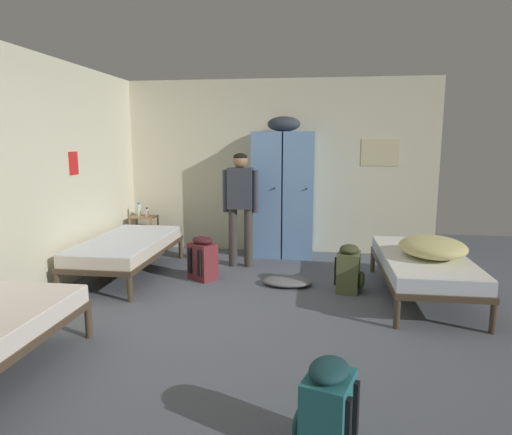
{
  "coord_description": "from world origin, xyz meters",
  "views": [
    {
      "loc": [
        0.6,
        -4.18,
        1.72
      ],
      "look_at": [
        0.0,
        0.27,
        0.95
      ],
      "focal_mm": 31.46,
      "sensor_mm": 36.0,
      "label": 1
    }
  ],
  "objects_px": {
    "bedding_heap": "(433,247)",
    "clothes_pile_grey": "(287,281)",
    "water_bottle": "(139,210)",
    "backpack_teal": "(326,410)",
    "backpack_maroon": "(203,259)",
    "person_traveler": "(240,199)",
    "shelf_unit": "(144,230)",
    "bed_left_rear": "(127,247)",
    "bed_right": "(423,264)",
    "backpack_olive": "(349,270)",
    "lotion_bottle": "(147,213)",
    "locker_bank": "(283,192)"
  },
  "relations": [
    {
      "from": "bedding_heap",
      "to": "clothes_pile_grey",
      "type": "relative_size",
      "value": 1.34
    },
    {
      "from": "shelf_unit",
      "to": "person_traveler",
      "type": "bearing_deg",
      "value": -20.04
    },
    {
      "from": "person_traveler",
      "to": "lotion_bottle",
      "type": "height_order",
      "value": "person_traveler"
    },
    {
      "from": "backpack_olive",
      "to": "shelf_unit",
      "type": "bearing_deg",
      "value": 154.11
    },
    {
      "from": "water_bottle",
      "to": "backpack_maroon",
      "type": "height_order",
      "value": "water_bottle"
    },
    {
      "from": "lotion_bottle",
      "to": "backpack_olive",
      "type": "relative_size",
      "value": 0.26
    },
    {
      "from": "shelf_unit",
      "to": "lotion_bottle",
      "type": "bearing_deg",
      "value": -29.74
    },
    {
      "from": "lotion_bottle",
      "to": "backpack_teal",
      "type": "bearing_deg",
      "value": -57.92
    },
    {
      "from": "backpack_teal",
      "to": "backpack_maroon",
      "type": "bearing_deg",
      "value": 115.82
    },
    {
      "from": "locker_bank",
      "to": "water_bottle",
      "type": "distance_m",
      "value": 2.25
    },
    {
      "from": "shelf_unit",
      "to": "backpack_maroon",
      "type": "relative_size",
      "value": 1.04
    },
    {
      "from": "bed_left_rear",
      "to": "clothes_pile_grey",
      "type": "bearing_deg",
      "value": -3.48
    },
    {
      "from": "locker_bank",
      "to": "bed_right",
      "type": "relative_size",
      "value": 1.09
    },
    {
      "from": "water_bottle",
      "to": "person_traveler",
      "type": "bearing_deg",
      "value": -19.77
    },
    {
      "from": "water_bottle",
      "to": "bed_left_rear",
      "type": "bearing_deg",
      "value": -75.09
    },
    {
      "from": "shelf_unit",
      "to": "bed_left_rear",
      "type": "distance_m",
      "value": 1.25
    },
    {
      "from": "bed_left_rear",
      "to": "clothes_pile_grey",
      "type": "distance_m",
      "value": 2.1
    },
    {
      "from": "locker_bank",
      "to": "bed_left_rear",
      "type": "height_order",
      "value": "locker_bank"
    },
    {
      "from": "backpack_maroon",
      "to": "clothes_pile_grey",
      "type": "distance_m",
      "value": 1.09
    },
    {
      "from": "locker_bank",
      "to": "backpack_olive",
      "type": "height_order",
      "value": "locker_bank"
    },
    {
      "from": "shelf_unit",
      "to": "lotion_bottle",
      "type": "distance_m",
      "value": 0.3
    },
    {
      "from": "bed_right",
      "to": "backpack_maroon",
      "type": "height_order",
      "value": "backpack_maroon"
    },
    {
      "from": "water_bottle",
      "to": "clothes_pile_grey",
      "type": "xyz_separation_m",
      "value": [
        2.4,
        -1.36,
        -0.62
      ]
    },
    {
      "from": "person_traveler",
      "to": "bedding_heap",
      "type": "bearing_deg",
      "value": -25.18
    },
    {
      "from": "bed_right",
      "to": "bedding_heap",
      "type": "bearing_deg",
      "value": -57.25
    },
    {
      "from": "lotion_bottle",
      "to": "shelf_unit",
      "type": "bearing_deg",
      "value": 150.26
    },
    {
      "from": "bedding_heap",
      "to": "water_bottle",
      "type": "bearing_deg",
      "value": 157.09
    },
    {
      "from": "bedding_heap",
      "to": "person_traveler",
      "type": "relative_size",
      "value": 0.51
    },
    {
      "from": "bed_left_rear",
      "to": "lotion_bottle",
      "type": "bearing_deg",
      "value": 98.68
    },
    {
      "from": "locker_bank",
      "to": "bedding_heap",
      "type": "relative_size",
      "value": 2.59
    },
    {
      "from": "bed_right",
      "to": "backpack_olive",
      "type": "relative_size",
      "value": 3.45
    },
    {
      "from": "water_bottle",
      "to": "backpack_olive",
      "type": "bearing_deg",
      "value": -25.61
    },
    {
      "from": "shelf_unit",
      "to": "backpack_olive",
      "type": "distance_m",
      "value": 3.38
    },
    {
      "from": "backpack_maroon",
      "to": "backpack_teal",
      "type": "distance_m",
      "value": 3.36
    },
    {
      "from": "backpack_maroon",
      "to": "bedding_heap",
      "type": "bearing_deg",
      "value": -8.96
    },
    {
      "from": "bed_left_rear",
      "to": "backpack_olive",
      "type": "bearing_deg",
      "value": -5.22
    },
    {
      "from": "bed_left_rear",
      "to": "backpack_maroon",
      "type": "distance_m",
      "value": 1.01
    },
    {
      "from": "lotion_bottle",
      "to": "backpack_maroon",
      "type": "xyz_separation_m",
      "value": [
        1.19,
        -1.2,
        -0.37
      ]
    },
    {
      "from": "bed_right",
      "to": "water_bottle",
      "type": "height_order",
      "value": "water_bottle"
    },
    {
      "from": "water_bottle",
      "to": "backpack_teal",
      "type": "relative_size",
      "value": 0.38
    },
    {
      "from": "bed_left_rear",
      "to": "water_bottle",
      "type": "xyz_separation_m",
      "value": [
        -0.33,
        1.24,
        0.28
      ]
    },
    {
      "from": "backpack_olive",
      "to": "clothes_pile_grey",
      "type": "xyz_separation_m",
      "value": [
        -0.72,
        0.13,
        -0.21
      ]
    },
    {
      "from": "person_traveler",
      "to": "backpack_maroon",
      "type": "xyz_separation_m",
      "value": [
        -0.37,
        -0.65,
        -0.68
      ]
    },
    {
      "from": "bed_right",
      "to": "shelf_unit",
      "type": "bearing_deg",
      "value": 157.86
    },
    {
      "from": "bedding_heap",
      "to": "water_bottle",
      "type": "height_order",
      "value": "water_bottle"
    },
    {
      "from": "locker_bank",
      "to": "backpack_olive",
      "type": "bearing_deg",
      "value": -60.48
    },
    {
      "from": "locker_bank",
      "to": "bed_left_rear",
      "type": "distance_m",
      "value": 2.38
    },
    {
      "from": "shelf_unit",
      "to": "clothes_pile_grey",
      "type": "relative_size",
      "value": 0.96
    },
    {
      "from": "water_bottle",
      "to": "backpack_maroon",
      "type": "relative_size",
      "value": 0.38
    },
    {
      "from": "person_traveler",
      "to": "backpack_olive",
      "type": "bearing_deg",
      "value": -31.95
    }
  ]
}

